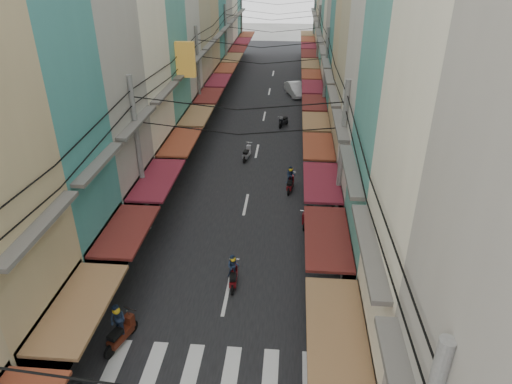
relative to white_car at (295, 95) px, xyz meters
The scene contains 15 objects.
ground 28.98m from the white_car, 95.41° to the right, with size 160.00×160.00×0.00m, color slate.
road 9.27m from the white_car, 107.14° to the right, with size 10.00×80.00×0.02m, color black.
sidewalk_left 12.79m from the white_car, 136.19° to the right, with size 3.00×80.00×0.06m, color slate.
sidewalk_right 9.62m from the white_car, 66.94° to the right, with size 3.00×80.00×0.06m, color slate.
crosswalk 34.96m from the white_car, 94.48° to the right, with size 7.55×2.40×0.01m.
building_row_left 18.98m from the white_car, 130.91° to the right, with size 7.80×67.67×23.70m.
building_row_right 16.41m from the white_car, 67.32° to the right, with size 7.80×68.98×22.59m.
utility_poles 15.57m from the white_car, 101.16° to the right, with size 10.20×66.13×8.20m.
white_car is the anchor object (origin of this frame).
bicycle 26.12m from the white_car, 81.77° to the right, with size 0.61×1.63×1.12m, color black.
moving_scooters 25.46m from the white_car, 95.85° to the right, with size 7.55×26.27×1.87m.
parked_scooters 32.20m from the white_car, 86.05° to the right, with size 12.88×12.41×0.99m.
pedestrians 26.21m from the white_car, 104.62° to the right, with size 13.19×26.84×2.09m.
market_umbrella 30.61m from the white_car, 84.44° to the right, with size 2.28×2.28×2.41m.
traffic_sign 30.76m from the white_car, 86.17° to the right, with size 0.10×0.59×2.70m.
Camera 1 is at (2.53, -17.02, 13.19)m, focal length 32.00 mm.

